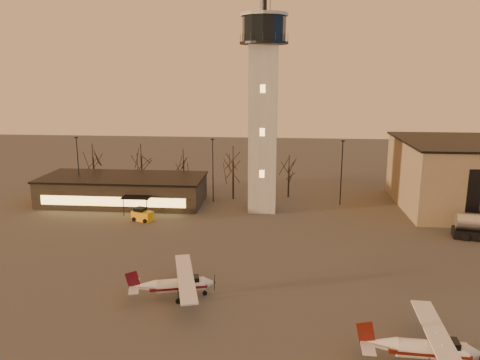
% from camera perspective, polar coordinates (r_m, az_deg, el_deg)
% --- Properties ---
extents(ground, '(220.00, 220.00, 0.00)m').
position_cam_1_polar(ground, '(42.68, 0.84, -15.25)').
color(ground, '#3A3836').
rests_on(ground, ground).
extents(control_tower, '(6.80, 6.80, 32.60)m').
position_cam_1_polar(control_tower, '(67.66, 2.85, 9.70)').
color(control_tower, '#9E9B96').
rests_on(control_tower, ground).
extents(terminal, '(25.40, 12.20, 4.30)m').
position_cam_1_polar(terminal, '(75.94, -14.03, -1.14)').
color(terminal, black).
rests_on(terminal, ground).
extents(light_poles, '(58.50, 12.25, 10.14)m').
position_cam_1_polar(light_poles, '(70.11, 3.20, 0.80)').
color(light_poles, black).
rests_on(light_poles, ground).
extents(tree_row, '(37.20, 9.20, 8.80)m').
position_cam_1_polar(tree_row, '(79.69, -6.85, 2.59)').
color(tree_row, black).
rests_on(tree_row, ground).
extents(cessna_front, '(8.96, 11.33, 3.12)m').
position_cam_1_polar(cessna_front, '(37.38, 22.44, -18.86)').
color(cessna_front, silver).
rests_on(cessna_front, ground).
extents(cessna_rear, '(8.53, 10.60, 2.93)m').
position_cam_1_polar(cessna_rear, '(44.23, -7.09, -12.82)').
color(cessna_rear, silver).
rests_on(cessna_rear, ground).
extents(service_cart, '(3.20, 2.56, 1.81)m').
position_cam_1_polar(service_cart, '(66.78, -11.83, -4.28)').
color(service_cart, orange).
rests_on(service_cart, ground).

